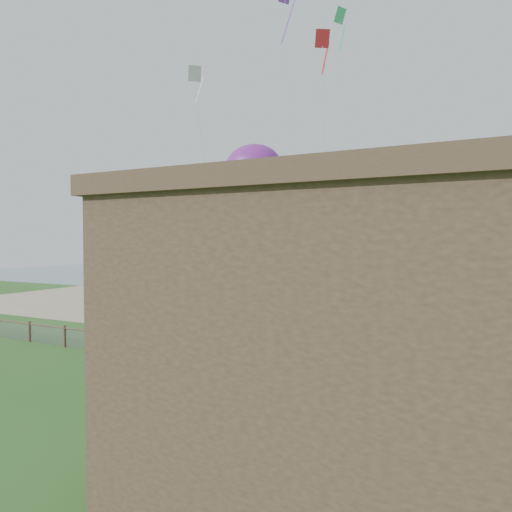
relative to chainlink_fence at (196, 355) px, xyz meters
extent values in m
plane|color=#29501B|center=(0.00, -6.00, -0.55)|extent=(160.00, 160.00, 0.00)
cube|color=tan|center=(0.00, 16.00, -0.55)|extent=(72.00, 20.00, 0.02)
cube|color=slate|center=(0.00, 60.00, -0.55)|extent=(160.00, 68.00, 0.02)
cube|color=#443124|center=(13.00, -7.00, 2.95)|extent=(15.00, 10.00, 7.00)
cube|color=brown|center=(13.00, -1.00, -0.30)|extent=(15.00, 2.00, 0.50)
camera|label=1|loc=(12.42, -18.41, 5.60)|focal=32.00mm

